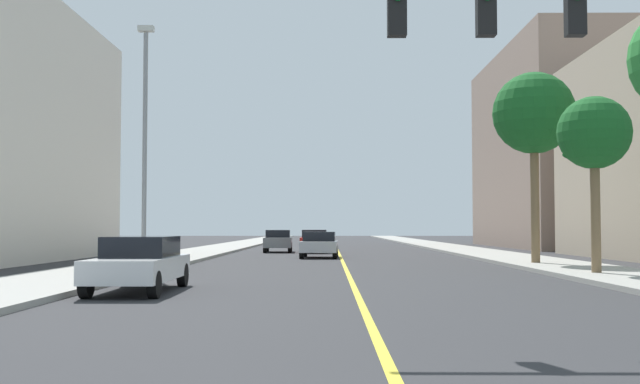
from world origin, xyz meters
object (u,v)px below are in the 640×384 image
Objects in this scene: street_lamp at (145,135)px; car_red at (315,241)px; traffic_signal_mast at (619,50)px; palm_far at (534,115)px; car_silver at (319,244)px; car_gray at (278,241)px; palm_mid at (594,135)px; car_white at (140,263)px.

car_red is (5.68, 21.57, -4.15)m from street_lamp.
palm_far is (3.84, 19.15, 1.78)m from traffic_signal_mast.
palm_far reaches higher than car_silver.
car_red is at bearing 75.25° from street_lamp.
palm_far reaches higher than car_red.
traffic_signal_mast is at bearing -77.05° from car_silver.
traffic_signal_mast reaches higher than car_red.
car_gray is at bearing 102.51° from traffic_signal_mast.
palm_mid is at bearing -65.37° from car_gray.
car_white reaches higher than car_silver.
car_red is 7.96m from car_silver.
car_silver is (0.39, -7.95, -0.05)m from car_red.
car_white is at bearing -97.06° from car_red.
traffic_signal_mast is 37.71m from car_gray.
car_gray is 9.44m from car_silver.
palm_mid is at bearing -6.58° from street_lamp.
palm_mid is at bearing -56.99° from car_silver.
car_red is at bearing -25.60° from car_gray.
car_red is (-9.56, 16.40, -5.63)m from palm_far.
car_silver is (-5.33, 27.60, -3.89)m from traffic_signal_mast.
traffic_signal_mast is 18.04m from street_lamp.
palm_mid is (3.91, 12.21, 0.06)m from traffic_signal_mast.
car_gray is (3.27, 22.64, -4.17)m from street_lamp.
palm_far is 13.70m from car_silver.
street_lamp is at bearing -99.84° from car_gray.
car_white is (-13.56, -5.74, -3.94)m from palm_mid.
car_gray reaches higher than car_silver.
car_gray is at bearing -93.27° from car_white.
traffic_signal_mast is 12.82m from palm_mid.
traffic_signal_mast reaches higher than car_silver.
car_gray is 1.01× the size of car_silver.
palm_far is 19.80m from car_red.
palm_far is 1.87× the size of car_red.
palm_far is 2.04× the size of car_gray.
palm_far reaches higher than car_white.
car_white is (1.74, -7.51, -4.19)m from street_lamp.
palm_mid is 1.35× the size of car_red.
car_white is at bearing 146.18° from traffic_signal_mast.
street_lamp is 15.49m from car_silver.
palm_far is at bearing 78.66° from traffic_signal_mast.
palm_far is 1.75× the size of car_white.
car_white is (-13.50, -12.68, -5.66)m from palm_far.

